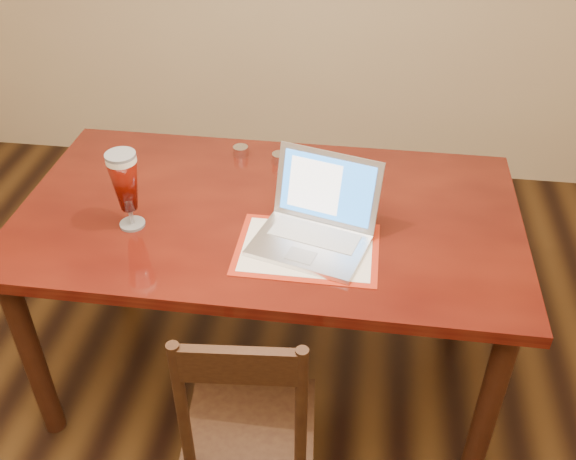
# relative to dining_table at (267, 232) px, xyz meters

# --- Properties ---
(room_shell) EXTENTS (4.51, 5.01, 2.71)m
(room_shell) POSITION_rel_dining_table_xyz_m (-0.13, -0.78, 1.02)
(room_shell) COLOR tan
(room_shell) RESTS_ON ground
(dining_table) EXTENTS (1.77, 1.00, 1.11)m
(dining_table) POSITION_rel_dining_table_xyz_m (0.00, 0.00, 0.00)
(dining_table) COLOR #54140B
(dining_table) RESTS_ON ground
(dining_chair) EXTENTS (0.43, 0.42, 0.95)m
(dining_chair) POSITION_rel_dining_table_xyz_m (0.04, -0.63, -0.29)
(dining_chair) COLOR #321D0E
(dining_chair) RESTS_ON ground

